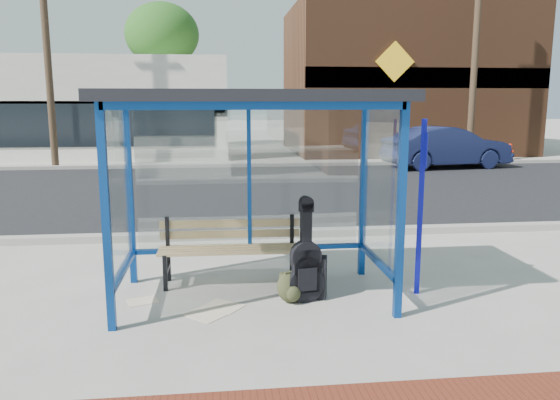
{
  "coord_description": "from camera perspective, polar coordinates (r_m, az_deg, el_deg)",
  "views": [
    {
      "loc": [
        -0.39,
        -6.16,
        2.31
      ],
      "look_at": [
        0.33,
        0.2,
        1.14
      ],
      "focal_mm": 35.0,
      "sensor_mm": 36.0,
      "label": 1
    }
  ],
  "objects": [
    {
      "name": "ground",
      "position": [
        6.59,
        -2.73,
        -10.18
      ],
      "size": [
        120.0,
        120.0,
        0.0
      ],
      "primitive_type": "plane",
      "color": "#B2ADA0",
      "rests_on": "ground"
    },
    {
      "name": "curb_near",
      "position": [
        9.34,
        -3.92,
        -3.61
      ],
      "size": [
        60.0,
        0.25,
        0.12
      ],
      "primitive_type": "cube",
      "color": "gray",
      "rests_on": "ground"
    },
    {
      "name": "street_asphalt",
      "position": [
        14.35,
        -4.85,
        1.05
      ],
      "size": [
        60.0,
        10.0,
        0.0
      ],
      "primitive_type": "cube",
      "color": "black",
      "rests_on": "ground"
    },
    {
      "name": "curb_far",
      "position": [
        19.39,
        -5.31,
        3.64
      ],
      "size": [
        60.0,
        0.25,
        0.12
      ],
      "primitive_type": "cube",
      "color": "gray",
      "rests_on": "ground"
    },
    {
      "name": "far_sidewalk",
      "position": [
        21.29,
        -5.42,
        4.08
      ],
      "size": [
        60.0,
        4.0,
        0.01
      ],
      "primitive_type": "cube",
      "color": "#B2ADA0",
      "rests_on": "ground"
    },
    {
      "name": "bus_shelter",
      "position": [
        6.25,
        -2.94,
        8.15
      ],
      "size": [
        3.3,
        1.8,
        2.42
      ],
      "color": "navy",
      "rests_on": "ground"
    },
    {
      "name": "storefront_white",
      "position": [
        25.63,
        -26.44,
        8.58
      ],
      "size": [
        18.0,
        6.04,
        4.0
      ],
      "color": "silver",
      "rests_on": "ground"
    },
    {
      "name": "storefront_brown",
      "position": [
        26.05,
        12.58,
        12.06
      ],
      "size": [
        10.0,
        7.08,
        6.4
      ],
      "color": "#59331E",
      "rests_on": "ground"
    },
    {
      "name": "tree_mid",
      "position": [
        28.45,
        -12.23,
        16.46
      ],
      "size": [
        3.6,
        3.6,
        7.03
      ],
      "color": "#4C3826",
      "rests_on": "ground"
    },
    {
      "name": "tree_right",
      "position": [
        31.13,
        18.72,
        15.61
      ],
      "size": [
        3.6,
        3.6,
        7.03
      ],
      "color": "#4C3826",
      "rests_on": "ground"
    },
    {
      "name": "utility_pole_west",
      "position": [
        20.43,
        -23.2,
        14.58
      ],
      "size": [
        1.6,
        0.24,
        8.0
      ],
      "color": "#4C3826",
      "rests_on": "ground"
    },
    {
      "name": "utility_pole_east",
      "position": [
        21.77,
        19.74,
        14.49
      ],
      "size": [
        1.6,
        0.24,
        8.0
      ],
      "color": "#4C3826",
      "rests_on": "ground"
    },
    {
      "name": "bench",
      "position": [
        7.01,
        -5.19,
        -4.79
      ],
      "size": [
        1.82,
        0.48,
        0.85
      ],
      "rotation": [
        0.0,
        0.0,
        -0.02
      ],
      "color": "black",
      "rests_on": "ground"
    },
    {
      "name": "guitar_bag",
      "position": [
        6.35,
        2.7,
        -6.89
      ],
      "size": [
        0.44,
        0.19,
        1.17
      ],
      "rotation": [
        0.0,
        0.0,
        0.17
      ],
      "color": "black",
      "rests_on": "ground"
    },
    {
      "name": "suitcase",
      "position": [
        6.53,
        3.47,
        -8.03
      ],
      "size": [
        0.35,
        0.28,
        0.55
      ],
      "rotation": [
        0.0,
        0.0,
        -0.27
      ],
      "color": "black",
      "rests_on": "ground"
    },
    {
      "name": "backpack",
      "position": [
        6.39,
        1.03,
        -9.2
      ],
      "size": [
        0.35,
        0.34,
        0.36
      ],
      "rotation": [
        0.0,
        0.0,
        0.35
      ],
      "color": "#30321C",
      "rests_on": "ground"
    },
    {
      "name": "sign_post",
      "position": [
        6.64,
        14.58,
        0.25
      ],
      "size": [
        0.13,
        0.25,
        2.1
      ],
      "rotation": [
        0.0,
        0.0,
        -0.39
      ],
      "color": "#0E119C",
      "rests_on": "ground"
    },
    {
      "name": "newspaper_a",
      "position": [
        6.67,
        -14.15,
        -10.21
      ],
      "size": [
        0.41,
        0.37,
        0.01
      ],
      "primitive_type": "cube",
      "rotation": [
        0.0,
        0.0,
        0.34
      ],
      "color": "white",
      "rests_on": "ground"
    },
    {
      "name": "newspaper_b",
      "position": [
        6.15,
        -7.82,
        -11.78
      ],
      "size": [
        0.52,
        0.52,
        0.01
      ],
      "primitive_type": "cube",
      "rotation": [
        0.0,
        0.0,
        -0.75
      ],
      "color": "white",
      "rests_on": "ground"
    },
    {
      "name": "newspaper_c",
      "position": [
        6.35,
        -6.03,
        -11.01
      ],
      "size": [
        0.54,
        0.52,
        0.01
      ],
      "primitive_type": "cube",
      "rotation": [
        0.0,
        0.0,
        2.5
      ],
      "color": "white",
      "rests_on": "ground"
    },
    {
      "name": "parked_car",
      "position": [
        19.86,
        16.99,
        5.3
      ],
      "size": [
        4.53,
        2.1,
        1.44
      ],
      "primitive_type": "imported",
      "rotation": [
        0.0,
        0.0,
        1.71
      ],
      "color": "#192048",
      "rests_on": "ground"
    },
    {
      "name": "fire_hydrant",
      "position": [
        23.3,
        22.85,
        4.73
      ],
      "size": [
        0.3,
        0.2,
        0.66
      ],
      "rotation": [
        0.0,
        0.0,
        -0.24
      ],
      "color": "red",
      "rests_on": "ground"
    }
  ]
}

